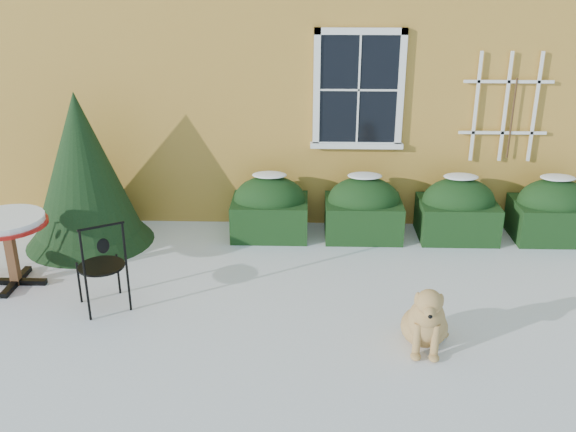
{
  "coord_description": "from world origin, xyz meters",
  "views": [
    {
      "loc": [
        0.2,
        -5.77,
        3.6
      ],
      "look_at": [
        0.0,
        1.0,
        0.9
      ],
      "focal_mm": 40.0,
      "sensor_mm": 36.0,
      "label": 1
    }
  ],
  "objects_px": {
    "dog": "(426,321)",
    "bistro_table": "(7,229)",
    "evergreen_shrub": "(84,184)",
    "patio_chair_near": "(102,265)"
  },
  "relations": [
    {
      "from": "evergreen_shrub",
      "to": "bistro_table",
      "type": "bearing_deg",
      "value": -111.6
    },
    {
      "from": "bistro_table",
      "to": "patio_chair_near",
      "type": "height_order",
      "value": "patio_chair_near"
    },
    {
      "from": "evergreen_shrub",
      "to": "dog",
      "type": "bearing_deg",
      "value": -30.92
    },
    {
      "from": "patio_chair_near",
      "to": "dog",
      "type": "xyz_separation_m",
      "value": [
        3.4,
        -0.69,
        -0.23
      ]
    },
    {
      "from": "bistro_table",
      "to": "dog",
      "type": "distance_m",
      "value": 4.83
    },
    {
      "from": "patio_chair_near",
      "to": "dog",
      "type": "height_order",
      "value": "patio_chair_near"
    },
    {
      "from": "bistro_table",
      "to": "dog",
      "type": "xyz_separation_m",
      "value": [
        4.65,
        -1.22,
        -0.42
      ]
    },
    {
      "from": "evergreen_shrub",
      "to": "patio_chair_near",
      "type": "bearing_deg",
      "value": -67.4
    },
    {
      "from": "dog",
      "to": "bistro_table",
      "type": "bearing_deg",
      "value": 171.94
    },
    {
      "from": "evergreen_shrub",
      "to": "bistro_table",
      "type": "relative_size",
      "value": 2.22
    }
  ]
}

